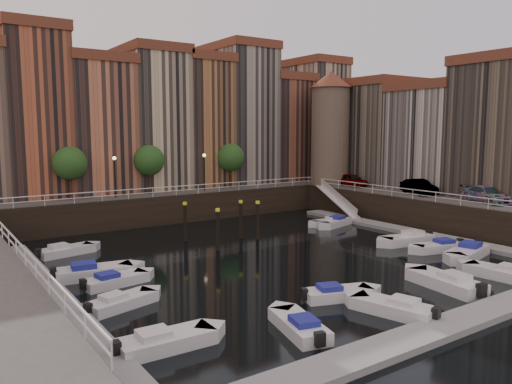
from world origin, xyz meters
TOP-DOWN VIEW (x-y plane):
  - ground at (0.00, 0.00)m, footprint 200.00×200.00m
  - quay_far at (0.00, 26.00)m, footprint 80.00×20.00m
  - quay_right at (28.00, -2.00)m, footprint 20.00×36.00m
  - dock_left at (-16.20, -1.00)m, footprint 2.00×28.00m
  - dock_right at (16.20, -1.00)m, footprint 2.00×28.00m
  - dock_near at (0.00, -17.00)m, footprint 30.00×2.00m
  - mountains at (1.72, 110.00)m, footprint 145.00×100.00m
  - far_terrace at (3.31, 23.50)m, footprint 48.70×10.30m
  - right_terrace at (26.50, 3.80)m, footprint 9.30×24.30m
  - corner_tower at (20.00, 14.50)m, footprint 5.20×5.20m
  - promenade_trees at (-1.33, 18.20)m, footprint 21.20×3.20m
  - street_lamps at (-1.00, 17.20)m, footprint 10.36×0.36m
  - railings at (0.00, 4.88)m, footprint 36.08×34.04m
  - gangway at (17.10, 10.00)m, footprint 2.78×8.32m
  - mooring_pilings at (-0.15, 5.76)m, footprint 6.01×5.08m
  - boat_left_0 at (-13.51, -11.21)m, footprint 4.66×1.78m
  - boat_left_1 at (-13.36, -4.99)m, footprint 4.32×2.56m
  - boat_left_2 at (-12.33, -0.89)m, footprint 4.39×2.12m
  - boat_left_3 at (-12.97, 1.54)m, footprint 5.28×2.58m
  - boat_left_4 at (-12.95, 8.89)m, footprint 4.57×2.42m
  - boat_right_0 at (12.48, -9.34)m, footprint 5.33×2.99m
  - boat_right_1 at (12.43, -6.86)m, footprint 4.68×2.60m
  - boat_right_2 at (12.48, -3.72)m, footprint 5.21×2.54m
  - boat_right_3 at (12.93, 5.83)m, footprint 4.71×2.84m
  - boat_right_4 at (12.75, 6.47)m, footprint 4.13×1.72m
  - boat_near_0 at (-7.34, -13.22)m, footprint 2.54×4.51m
  - boat_near_1 at (-1.63, -14.20)m, footprint 2.82×4.80m
  - boat_near_2 at (4.46, -13.11)m, footprint 2.53×5.39m
  - boat_near_3 at (9.32, -13.92)m, footprint 2.23×4.86m
  - car_a at (20.52, 11.08)m, footprint 2.19×4.58m
  - car_b at (20.80, 1.77)m, footprint 3.12×5.05m
  - car_c at (21.10, -5.49)m, footprint 3.52×5.52m
  - boat_extra_774 at (-2.52, -10.67)m, footprint 4.37×2.75m

SIDE VIEW (x-z plane):
  - ground at x=0.00m, z-range 0.00..0.00m
  - dock_left at x=-16.20m, z-range 0.00..0.35m
  - dock_right at x=16.20m, z-range 0.00..0.35m
  - dock_near at x=0.00m, z-range 0.00..0.35m
  - boat_right_4 at x=12.75m, z-range -0.15..0.78m
  - boat_left_1 at x=-13.36m, z-range -0.16..0.81m
  - boat_extra_774 at x=-2.52m, z-range -0.16..0.82m
  - boat_left_2 at x=-12.33m, z-range -0.16..0.82m
  - boat_near_0 at x=-7.34m, z-range -0.16..0.84m
  - boat_left_4 at x=-12.95m, z-range -0.17..0.86m
  - boat_right_1 at x=12.43m, z-range -0.17..0.88m
  - boat_right_3 at x=12.93m, z-range -0.17..0.88m
  - boat_left_0 at x=-13.51m, z-range -0.17..0.89m
  - boat_near_1 at x=-1.63m, z-range -0.18..0.90m
  - boat_near_3 at x=9.32m, z-range -0.18..0.92m
  - boat_right_2 at x=12.48m, z-range -0.19..0.98m
  - boat_left_3 at x=-12.97m, z-range -0.19..0.99m
  - boat_right_0 at x=12.48m, z-range -0.19..1.00m
  - boat_near_2 at x=4.46m, z-range -0.20..1.02m
  - quay_far at x=0.00m, z-range 0.00..3.00m
  - quay_right at x=28.00m, z-range 0.00..3.00m
  - mooring_pilings at x=-0.15m, z-range -0.24..3.54m
  - gangway at x=17.10m, z-range 0.05..3.78m
  - car_c at x=21.10m, z-range 3.00..4.49m
  - car_a at x=20.52m, z-range 3.00..4.51m
  - car_b at x=20.80m, z-range 3.00..4.57m
  - railings at x=0.00m, z-range 3.53..4.05m
  - street_lamps at x=-1.00m, z-range 3.81..7.99m
  - promenade_trees at x=-1.33m, z-range 3.98..9.18m
  - mountains at x=1.72m, z-range -1.08..16.92m
  - right_terrace at x=26.50m, z-range 2.56..16.56m
  - corner_tower at x=20.00m, z-range 3.29..17.09m
  - far_terrace at x=3.31m, z-range 2.20..19.70m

